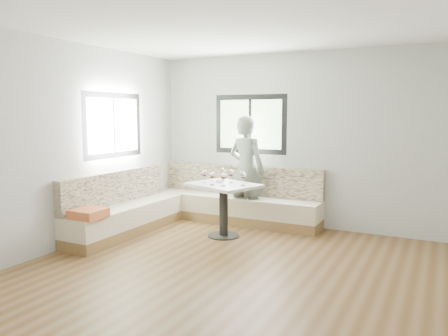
{
  "coord_description": "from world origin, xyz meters",
  "views": [
    {
      "loc": [
        2.07,
        -4.31,
        1.82
      ],
      "look_at": [
        -0.87,
        1.46,
        1.02
      ],
      "focal_mm": 35.0,
      "sensor_mm": 36.0,
      "label": 1
    }
  ],
  "objects": [
    {
      "name": "room",
      "position": [
        -0.08,
        0.08,
        1.41
      ],
      "size": [
        5.01,
        5.01,
        2.81
      ],
      "color": "brown",
      "rests_on": "ground"
    },
    {
      "name": "wine_glass_b",
      "position": [
        -0.92,
        1.19,
        0.94
      ],
      "size": [
        0.09,
        0.09,
        0.2
      ],
      "color": "white",
      "rests_on": "table"
    },
    {
      "name": "wine_glass_f",
      "position": [
        -0.96,
        1.58,
        0.94
      ],
      "size": [
        0.09,
        0.09,
        0.2
      ],
      "color": "white",
      "rests_on": "table"
    },
    {
      "name": "wine_glass_e",
      "position": [
        -0.51,
        1.35,
        0.94
      ],
      "size": [
        0.09,
        0.09,
        0.2
      ],
      "color": "white",
      "rests_on": "table"
    },
    {
      "name": "wine_glass_a",
      "position": [
        -1.13,
        1.31,
        0.94
      ],
      "size": [
        0.09,
        0.09,
        0.2
      ],
      "color": "white",
      "rests_on": "table"
    },
    {
      "name": "wine_glass_d",
      "position": [
        -0.77,
        1.49,
        0.94
      ],
      "size": [
        0.09,
        0.09,
        0.2
      ],
      "color": "white",
      "rests_on": "table"
    },
    {
      "name": "table",
      "position": [
        -0.83,
        1.36,
        0.6
      ],
      "size": [
        1.17,
        1.04,
        0.8
      ],
      "rotation": [
        0.0,
        0.0,
        -0.35
      ],
      "color": "black",
      "rests_on": "ground"
    },
    {
      "name": "person",
      "position": [
        -0.82,
        2.18,
        0.9
      ],
      "size": [
        0.72,
        0.54,
        1.8
      ],
      "primitive_type": "imported",
      "rotation": [
        0.0,
        0.0,
        2.96
      ],
      "color": "slate",
      "rests_on": "ground"
    },
    {
      "name": "olive_ramekin",
      "position": [
        -0.95,
        1.45,
        0.82
      ],
      "size": [
        0.1,
        0.1,
        0.04
      ],
      "color": "white",
      "rests_on": "table"
    },
    {
      "name": "wine_glass_c",
      "position": [
        -0.74,
        1.18,
        0.94
      ],
      "size": [
        0.09,
        0.09,
        0.2
      ],
      "color": "white",
      "rests_on": "table"
    },
    {
      "name": "banquette",
      "position": [
        -1.59,
        1.62,
        0.33
      ],
      "size": [
        2.9,
        2.8,
        0.95
      ],
      "color": "olive",
      "rests_on": "ground"
    }
  ]
}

